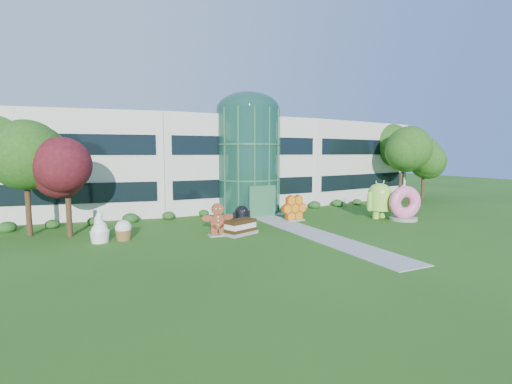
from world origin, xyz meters
name	(u,v)px	position (x,y,z in m)	size (l,w,h in m)	color
ground	(321,237)	(0.00, 0.00, 0.00)	(140.00, 140.00, 0.00)	#215114
building	(226,163)	(0.00, 18.00, 4.65)	(46.00, 15.00, 9.30)	beige
atrium	(248,161)	(0.00, 12.00, 4.90)	(6.00, 6.00, 9.80)	#194738
walkway	(305,231)	(0.00, 2.00, 0.02)	(2.40, 20.00, 0.04)	#9E9E93
tree_red	(68,193)	(-15.50, 7.50, 3.00)	(4.00, 4.00, 6.00)	#3F0C14
trees_backdrop	(244,168)	(0.00, 13.00, 4.20)	(52.00, 8.00, 8.40)	#224711
android_green	(380,198)	(8.87, 3.77, 1.82)	(3.21, 2.14, 3.64)	#97DC46
android_black	(242,215)	(-3.63, 5.24, 0.99)	(1.75, 1.17, 1.98)	black
donut	(404,203)	(10.01, 2.10, 1.49)	(2.87, 1.38, 2.98)	pink
gingerbread	(218,219)	(-6.30, 3.33, 1.14)	(2.47, 0.95, 2.28)	maroon
ice_cream_sandwich	(240,227)	(-4.71, 3.01, 0.54)	(2.41, 1.21, 1.07)	black
honeycomb	(294,209)	(1.43, 5.85, 0.99)	(2.52, 0.90, 1.98)	orange
froyo	(99,225)	(-13.74, 4.82, 1.11)	(1.30, 1.30, 2.22)	white
cupcake	(123,230)	(-12.31, 4.79, 0.67)	(1.12, 1.12, 1.34)	white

